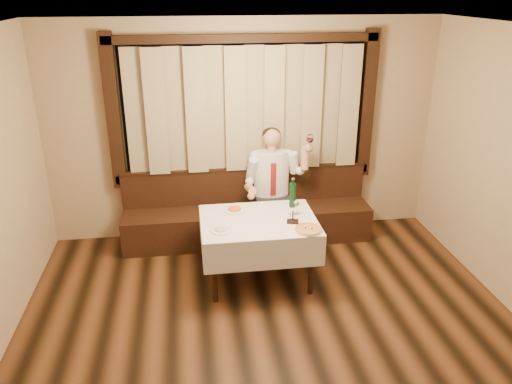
{
  "coord_description": "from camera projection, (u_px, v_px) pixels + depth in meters",
  "views": [
    {
      "loc": [
        -0.72,
        -3.18,
        3.12
      ],
      "look_at": [
        0.0,
        1.9,
        1.0
      ],
      "focal_mm": 35.0,
      "sensor_mm": 36.0,
      "label": 1
    }
  ],
  "objects": [
    {
      "name": "pasta_red",
      "position": [
        234.0,
        208.0,
        5.66
      ],
      "size": [
        0.25,
        0.25,
        0.09
      ],
      "rotation": [
        0.0,
        0.0,
        0.04
      ],
      "color": "white",
      "rests_on": "dining_table"
    },
    {
      "name": "seated_man",
      "position": [
        273.0,
        179.0,
        6.31
      ],
      "size": [
        0.85,
        0.63,
        1.5
      ],
      "color": "black",
      "rests_on": "ground"
    },
    {
      "name": "room",
      "position": [
        270.0,
        180.0,
        4.51
      ],
      "size": [
        5.01,
        6.01,
        2.81
      ],
      "color": "black",
      "rests_on": "ground"
    },
    {
      "name": "green_bottle",
      "position": [
        293.0,
        195.0,
        5.72
      ],
      "size": [
        0.08,
        0.08,
        0.35
      ],
      "rotation": [
        0.0,
        0.0,
        -0.06
      ],
      "color": "#104F23",
      "rests_on": "dining_table"
    },
    {
      "name": "pizza",
      "position": [
        308.0,
        229.0,
        5.21
      ],
      "size": [
        0.3,
        0.3,
        0.03
      ],
      "rotation": [
        0.0,
        0.0,
        0.33
      ],
      "color": "white",
      "rests_on": "dining_table"
    },
    {
      "name": "cruet_caddy",
      "position": [
        293.0,
        219.0,
        5.36
      ],
      "size": [
        0.14,
        0.09,
        0.14
      ],
      "rotation": [
        0.0,
        0.0,
        -0.25
      ],
      "color": "black",
      "rests_on": "dining_table"
    },
    {
      "name": "dining_table",
      "position": [
        259.0,
        228.0,
        5.5
      ],
      "size": [
        1.27,
        0.97,
        0.76
      ],
      "color": "black",
      "rests_on": "ground"
    },
    {
      "name": "pasta_cream",
      "position": [
        222.0,
        228.0,
        5.19
      ],
      "size": [
        0.23,
        0.23,
        0.08
      ],
      "rotation": [
        0.0,
        0.0,
        0.03
      ],
      "color": "white",
      "rests_on": "dining_table"
    },
    {
      "name": "table_wine_glass",
      "position": [
        297.0,
        204.0,
        5.54
      ],
      "size": [
        0.06,
        0.06,
        0.17
      ],
      "rotation": [
        0.0,
        0.0,
        0.16
      ],
      "color": "white",
      "rests_on": "dining_table"
    },
    {
      "name": "banquette",
      "position": [
        247.0,
        217.0,
        6.57
      ],
      "size": [
        3.2,
        0.61,
        0.94
      ],
      "color": "black",
      "rests_on": "ground"
    }
  ]
}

